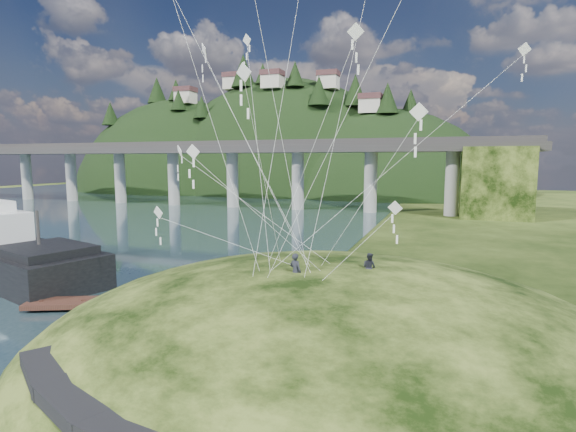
% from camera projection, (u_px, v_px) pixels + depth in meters
% --- Properties ---
extents(ground, '(320.00, 320.00, 0.00)m').
position_uv_depth(ground, '(187.00, 347.00, 25.65)').
color(ground, black).
rests_on(ground, ground).
extents(grass_hill, '(36.00, 32.00, 13.00)m').
position_uv_depth(grass_hill, '(331.00, 378.00, 25.05)').
color(grass_hill, black).
rests_on(grass_hill, ground).
extents(bridge, '(160.00, 11.00, 15.00)m').
position_uv_depth(bridge, '(255.00, 164.00, 98.76)').
color(bridge, '#2D2B2B').
rests_on(bridge, ground).
extents(far_ridge, '(153.00, 70.00, 94.50)m').
position_uv_depth(far_ridge, '(271.00, 213.00, 155.29)').
color(far_ridge, black).
rests_on(far_ridge, ground).
extents(work_barge, '(25.89, 13.86, 8.75)m').
position_uv_depth(work_barge, '(3.00, 251.00, 41.82)').
color(work_barge, black).
rests_on(work_barge, ground).
extents(wooden_dock, '(13.44, 7.50, 0.98)m').
position_uv_depth(wooden_dock, '(125.00, 302.00, 32.42)').
color(wooden_dock, '#341B15').
rests_on(wooden_dock, ground).
extents(kite_flyers, '(4.31, 2.84, 1.93)m').
position_uv_depth(kite_flyers, '(336.00, 253.00, 23.24)').
color(kite_flyers, '#23242E').
rests_on(kite_flyers, ground).
extents(kite_swarm, '(21.26, 14.58, 20.10)m').
position_uv_depth(kite_swarm, '(290.00, 41.00, 23.47)').
color(kite_swarm, silver).
rests_on(kite_swarm, ground).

